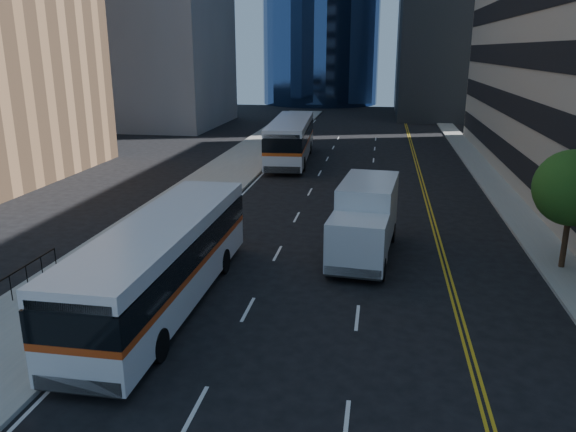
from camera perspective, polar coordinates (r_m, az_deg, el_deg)
The scene contains 7 objects.
ground at distance 18.71m, azimuth 5.19°, elevation -12.86°, with size 160.00×160.00×0.00m, color black.
sidewalk_west at distance 43.81m, azimuth -6.07°, elevation 4.48°, with size 5.00×90.00×0.15m, color gray.
sidewalk_east at distance 43.01m, azimuth 19.91°, elevation 3.35°, with size 2.00×90.00×0.15m, color gray.
street_tree at distance 26.14m, azimuth 26.95°, elevation 2.54°, with size 3.20×3.20×5.10m.
bus_front at distance 21.06m, azimuth -12.51°, elevation -4.38°, with size 2.85×12.68×3.27m.
bus_rear at distance 48.02m, azimuth 0.29°, elevation 7.87°, with size 3.81×13.80×3.52m.
box_truck at distance 25.74m, azimuth 7.85°, elevation -0.30°, with size 3.05×7.21×3.36m.
Camera 1 is at (1.03, -16.28, 9.16)m, focal length 35.00 mm.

